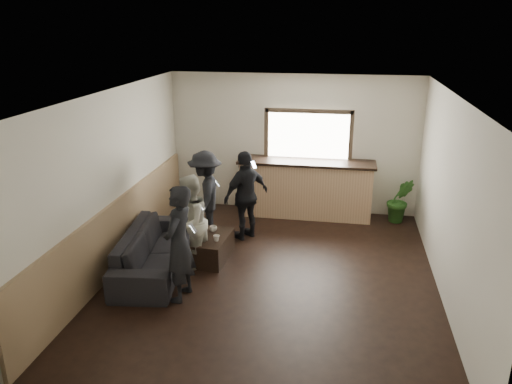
% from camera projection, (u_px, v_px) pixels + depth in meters
% --- Properties ---
extents(ground, '(5.00, 6.00, 0.01)m').
position_uv_depth(ground, '(271.00, 276.00, 7.76)').
color(ground, black).
extents(room_shell, '(5.01, 6.01, 2.80)m').
position_uv_depth(room_shell, '(223.00, 184.00, 7.40)').
color(room_shell, silver).
rests_on(room_shell, ground).
extents(bar_counter, '(2.70, 0.68, 2.13)m').
position_uv_depth(bar_counter, '(306.00, 185.00, 10.01)').
color(bar_counter, tan).
rests_on(bar_counter, ground).
extents(sofa, '(1.16, 2.37, 0.67)m').
position_uv_depth(sofa, '(155.00, 250.00, 7.88)').
color(sofa, black).
rests_on(sofa, ground).
extents(coffee_table, '(0.56, 0.94, 0.40)m').
position_uv_depth(coffee_table, '(212.00, 248.00, 8.26)').
color(coffee_table, black).
rests_on(coffee_table, ground).
extents(cup_a, '(0.15, 0.15, 0.10)m').
position_uv_depth(cup_a, '(213.00, 229.00, 8.38)').
color(cup_a, silver).
rests_on(cup_a, coffee_table).
extents(cup_b, '(0.13, 0.13, 0.10)m').
position_uv_depth(cup_b, '(216.00, 238.00, 8.03)').
color(cup_b, silver).
rests_on(cup_b, coffee_table).
extents(potted_plant, '(0.53, 0.45, 0.90)m').
position_uv_depth(potted_plant, '(400.00, 200.00, 9.72)').
color(potted_plant, '#2D6623').
rests_on(potted_plant, ground).
extents(person_a, '(0.50, 0.65, 1.69)m').
position_uv_depth(person_a, '(179.00, 244.00, 6.90)').
color(person_a, black).
rests_on(person_a, ground).
extents(person_b, '(0.68, 0.82, 1.53)m').
position_uv_depth(person_b, '(190.00, 222.00, 7.84)').
color(person_b, beige).
rests_on(person_b, ground).
extents(person_c, '(0.74, 1.12, 1.61)m').
position_uv_depth(person_c, '(205.00, 195.00, 8.93)').
color(person_c, black).
rests_on(person_c, ground).
extents(person_d, '(0.92, 0.98, 1.62)m').
position_uv_depth(person_d, '(246.00, 195.00, 8.91)').
color(person_d, black).
rests_on(person_d, ground).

